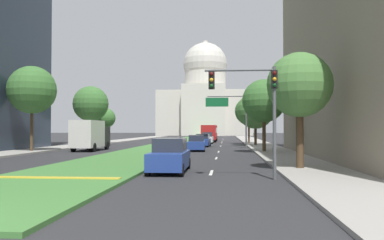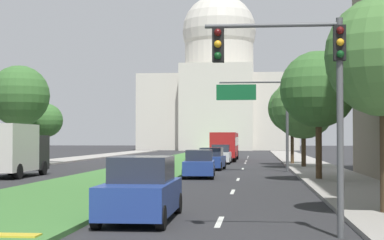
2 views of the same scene
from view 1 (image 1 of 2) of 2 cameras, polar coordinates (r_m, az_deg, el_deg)
ground_plane at (r=73.75m, az=-0.82°, el=-3.10°), size 287.73×287.73×0.00m
grass_median at (r=67.25m, az=-1.40°, el=-3.22°), size 6.53×117.71×0.14m
median_curb_nose at (r=18.48m, az=-19.39°, el=-7.98°), size 5.88×0.50×0.04m
lane_dashes_right at (r=55.65m, az=4.25°, el=-3.68°), size 0.16×69.11×0.01m
sidewalk_left at (r=63.47m, az=-13.17°, el=-3.29°), size 4.00×117.71×0.15m
sidewalk_right at (r=60.47m, az=9.55°, el=-3.41°), size 4.00×117.71×0.15m
capitol_building at (r=138.65m, az=1.94°, el=3.24°), size 32.71×22.23×33.87m
traffic_light_near_right at (r=18.16m, az=9.34°, el=3.34°), size 3.34×0.35×5.20m
overhead_guide_sign at (r=47.79m, az=5.78°, el=1.46°), size 5.06×0.20×6.50m
street_tree_right_near at (r=22.75m, az=15.48°, el=4.89°), size 3.66×3.66×6.64m
street_tree_left_mid at (r=41.92m, az=-22.41°, el=4.08°), size 4.76×4.76×8.58m
street_tree_right_mid at (r=38.42m, az=10.50°, el=2.76°), size 4.21×4.21×7.15m
street_tree_left_far at (r=57.21m, az=-14.64°, el=2.31°), size 5.02×5.02×8.40m
street_tree_right_far at (r=53.76m, az=9.28°, el=1.37°), size 5.01×5.01×7.33m
street_tree_left_distant at (r=61.99m, az=-12.54°, el=0.24°), size 3.05×3.05×5.52m
street_tree_right_distant at (r=59.87m, az=8.34°, el=1.28°), size 4.27×4.27×7.15m
sedan_lead_stopped at (r=21.07m, az=-3.28°, el=-5.33°), size 1.94×4.64×1.82m
sedan_midblock at (r=40.95m, az=0.64°, el=-3.46°), size 2.04×4.48×1.66m
sedan_distant at (r=50.72m, az=1.56°, el=-3.04°), size 2.03×4.33×1.65m
sedan_far_horizon at (r=62.04m, az=2.28°, el=-2.67°), size 1.88×4.34×1.78m
box_truck_delivery at (r=42.61m, az=-14.68°, el=-2.13°), size 2.40×6.40×3.20m
city_bus at (r=70.44m, az=2.60°, el=-1.74°), size 2.62×11.00×2.95m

